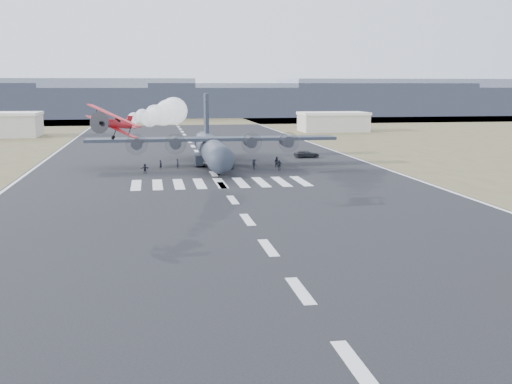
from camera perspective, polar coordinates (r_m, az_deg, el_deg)
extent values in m
plane|color=black|center=(44.76, 3.95, -8.74)|extent=(500.00, 500.00, 0.00)
cube|color=brown|center=(271.88, -7.39, 6.43)|extent=(500.00, 80.00, 0.00)
cube|color=slate|center=(306.37, -20.00, 7.86)|extent=(150.00, 50.00, 17.00)
cube|color=slate|center=(301.60, -7.64, 7.95)|extent=(150.00, 50.00, 13.00)
cube|color=slate|center=(310.60, 4.55, 8.22)|extent=(150.00, 50.00, 15.00)
cube|color=slate|center=(332.31, 15.61, 8.16)|extent=(150.00, 50.00, 17.00)
cube|color=#A6A093|center=(199.69, 6.87, 6.12)|extent=(20.00, 12.00, 5.20)
cube|color=silver|center=(199.54, 6.89, 6.95)|extent=(20.50, 12.50, 0.80)
cylinder|color=red|center=(70.59, -12.41, 5.95)|extent=(2.34, 5.31, 0.95)
sphere|color=black|center=(70.76, -12.37, 6.26)|extent=(0.74, 0.74, 0.74)
cylinder|color=black|center=(68.21, -13.09, 5.81)|extent=(1.18, 0.89, 1.05)
cylinder|color=black|center=(67.86, -13.19, 5.79)|extent=(2.23, 0.66, 2.31)
cube|color=red|center=(70.21, -12.51, 5.63)|extent=(5.98, 2.62, 2.36)
cube|color=red|center=(69.84, -12.63, 6.64)|extent=(6.17, 2.67, 2.44)
cube|color=red|center=(72.85, -11.82, 6.49)|extent=(0.36, 0.94, 1.05)
cube|color=red|center=(72.87, -11.81, 6.07)|extent=(2.22, 1.28, 0.08)
cylinder|color=black|center=(70.15, -13.25, 4.87)|extent=(0.25, 0.48, 0.46)
cylinder|color=black|center=(69.61, -11.94, 4.88)|extent=(0.25, 0.48, 0.46)
sphere|color=white|center=(73.07, -11.76, 6.08)|extent=(0.74, 0.74, 0.74)
sphere|color=white|center=(75.47, -11.16, 6.23)|extent=(1.07, 1.07, 1.07)
sphere|color=white|center=(77.87, -10.61, 6.36)|extent=(1.41, 1.41, 1.41)
sphere|color=white|center=(80.29, -10.09, 6.49)|extent=(1.74, 1.74, 1.74)
sphere|color=white|center=(82.70, -9.59, 6.61)|extent=(2.08, 2.08, 2.08)
sphere|color=white|center=(85.13, -9.13, 6.72)|extent=(2.42, 2.42, 2.42)
sphere|color=white|center=(87.56, -8.69, 6.82)|extent=(2.75, 2.75, 2.75)
sphere|color=white|center=(89.99, -8.28, 6.92)|extent=(3.09, 3.09, 3.09)
sphere|color=white|center=(92.43, -7.88, 7.01)|extent=(3.42, 3.42, 3.42)
sphere|color=white|center=(94.87, -7.51, 7.10)|extent=(3.76, 3.76, 3.76)
sphere|color=white|center=(97.32, -7.15, 7.18)|extent=(4.10, 4.10, 4.10)
cylinder|color=#1E212E|center=(112.67, -3.91, 3.74)|extent=(4.72, 30.16, 4.30)
sphere|color=#1E212E|center=(97.76, -3.17, 2.88)|extent=(4.30, 4.30, 4.30)
cone|color=#1E212E|center=(127.61, -4.48, 4.40)|extent=(4.39, 6.51, 4.30)
cube|color=#1E212E|center=(111.41, -3.88, 4.73)|extent=(43.06, 5.12, 0.54)
cylinder|color=#1E212E|center=(110.60, -10.54, 4.28)|extent=(1.99, 4.11, 1.94)
cylinder|color=#3F3F44|center=(108.46, -10.58, 4.18)|extent=(3.66, 0.11, 3.66)
cylinder|color=#1E212E|center=(110.57, -7.19, 4.36)|extent=(1.99, 4.11, 1.94)
cylinder|color=#3F3F44|center=(108.43, -7.16, 4.27)|extent=(3.66, 0.11, 3.66)
cylinder|color=#1E212E|center=(111.65, -0.54, 4.49)|extent=(1.99, 4.11, 1.94)
cylinder|color=#3F3F44|center=(109.53, -0.38, 4.39)|extent=(3.66, 0.11, 3.66)
cylinder|color=#1E212E|center=(112.74, 2.72, 4.52)|extent=(1.99, 4.11, 1.94)
cylinder|color=#3F3F44|center=(110.64, 2.94, 4.43)|extent=(3.66, 0.11, 3.66)
cube|color=#1E212E|center=(125.11, -4.44, 6.77)|extent=(0.71, 4.85, 8.60)
cube|color=#1E212E|center=(125.93, -4.43, 4.73)|extent=(15.10, 3.44, 0.38)
cube|color=#1E212E|center=(113.73, -5.14, 2.96)|extent=(1.38, 6.47, 1.72)
cylinder|color=black|center=(113.80, -5.13, 2.67)|extent=(0.55, 1.19, 1.18)
cube|color=#1E212E|center=(114.12, -2.76, 3.01)|extent=(1.38, 6.47, 1.72)
cylinder|color=black|center=(114.19, -2.76, 2.72)|extent=(0.55, 1.19, 1.18)
cylinder|color=black|center=(101.23, -3.34, 1.78)|extent=(0.44, 0.97, 0.97)
imported|color=black|center=(126.18, 4.55, 3.38)|extent=(5.04, 2.55, 1.37)
imported|color=black|center=(109.91, -6.98, 2.51)|extent=(0.56, 0.65, 1.62)
imported|color=black|center=(109.88, -4.18, 2.56)|extent=(0.94, 0.91, 1.67)
imported|color=black|center=(108.31, -0.16, 2.50)|extent=(1.15, 1.13, 1.70)
imported|color=black|center=(107.21, 2.09, 2.42)|extent=(1.10, 0.78, 1.69)
imported|color=black|center=(107.72, -2.18, 2.47)|extent=(1.02, 0.87, 1.78)
imported|color=black|center=(104.51, -9.85, 2.07)|extent=(1.52, 0.93, 1.56)
imported|color=black|center=(109.04, -8.47, 2.42)|extent=(0.75, 0.76, 1.61)
imported|color=black|center=(111.01, 1.84, 2.69)|extent=(1.03, 0.98, 1.81)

